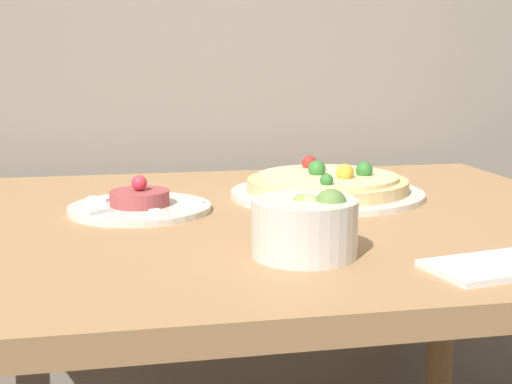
% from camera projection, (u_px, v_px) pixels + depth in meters
% --- Properties ---
extents(dining_table, '(1.17, 0.87, 0.79)m').
position_uv_depth(dining_table, '(246.00, 283.00, 1.13)').
color(dining_table, '#AD7F51').
rests_on(dining_table, ground_plane).
extents(pizza_plate, '(0.34, 0.34, 0.06)m').
position_uv_depth(pizza_plate, '(327.00, 186.00, 1.26)').
color(pizza_plate, silver).
rests_on(pizza_plate, dining_table).
extents(tartare_plate, '(0.23, 0.23, 0.06)m').
position_uv_depth(tartare_plate, '(140.00, 205.00, 1.14)').
color(tartare_plate, silver).
rests_on(tartare_plate, dining_table).
extents(small_bowl, '(0.13, 0.13, 0.09)m').
position_uv_depth(small_bowl, '(306.00, 226.00, 0.88)').
color(small_bowl, silver).
rests_on(small_bowl, dining_table).
extents(napkin, '(0.17, 0.12, 0.01)m').
position_uv_depth(napkin, '(495.00, 266.00, 0.83)').
color(napkin, white).
rests_on(napkin, dining_table).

